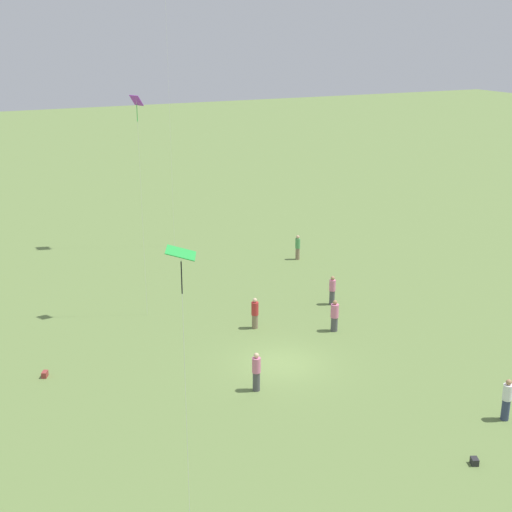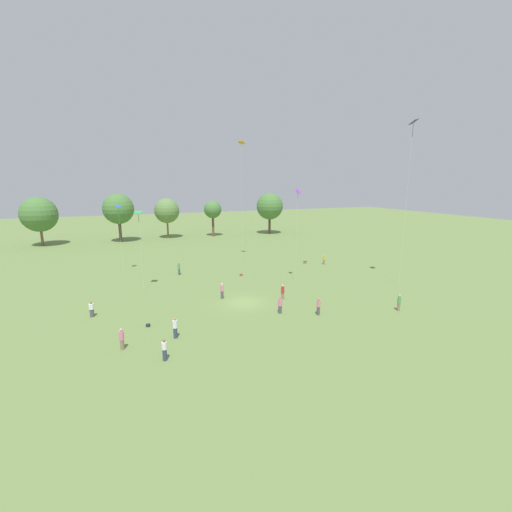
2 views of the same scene
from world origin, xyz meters
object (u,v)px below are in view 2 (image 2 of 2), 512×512
at_px(person_6, 222,291).
at_px(dog_0, 305,262).
at_px(kite_4, 241,149).
at_px(person_8, 283,292).
at_px(kite_3, 138,216).
at_px(person_1, 318,307).
at_px(person_2, 179,269).
at_px(person_4, 92,309).
at_px(person_3, 175,328).
at_px(person_7, 399,303).
at_px(kite_2, 118,210).
at_px(person_9, 164,350).
at_px(kite_1, 413,132).
at_px(person_10, 122,339).
at_px(person_5, 324,259).
at_px(kite_0, 298,198).
at_px(person_0, 280,305).
at_px(picnic_bag_1, 241,275).
at_px(picnic_bag_0, 148,325).

distance_m(person_6, dog_0, 21.50).
height_order(kite_4, dog_0, kite_4).
relative_size(person_8, kite_3, 0.18).
bearing_deg(dog_0, person_1, 140.79).
distance_m(person_2, person_4, 16.89).
distance_m(person_3, person_7, 23.03).
distance_m(person_1, kite_2, 31.98).
height_order(person_9, kite_1, kite_1).
bearing_deg(person_10, person_5, -146.22).
bearing_deg(kite_0, person_6, -151.38).
xyz_separation_m(person_0, kite_1, (18.75, 2.67, 18.36)).
height_order(person_0, person_2, person_2).
bearing_deg(person_0, person_1, -88.08).
bearing_deg(person_3, kite_4, -48.16).
relative_size(person_7, dog_0, 2.30).
relative_size(person_2, kite_3, 0.19).
relative_size(person_9, kite_3, 0.18).
distance_m(person_1, kite_0, 15.13).
bearing_deg(person_2, kite_3, 168.38).
height_order(person_2, person_5, person_2).
relative_size(person_1, person_10, 0.98).
xyz_separation_m(person_2, kite_2, (-7.54, 3.95, 8.52)).
distance_m(kite_1, kite_4, 25.17).
bearing_deg(dog_0, kite_2, 68.38).
height_order(person_0, person_4, person_0).
bearing_deg(picnic_bag_1, dog_0, 14.18).
bearing_deg(kite_4, person_2, 115.12).
bearing_deg(person_10, dog_0, -141.66).
height_order(person_4, person_7, person_7).
relative_size(person_5, person_6, 0.91).
height_order(person_2, picnic_bag_0, person_2).
relative_size(person_5, person_8, 0.96).
height_order(person_10, kite_3, kite_3).
height_order(kite_1, dog_0, kite_1).
bearing_deg(kite_0, person_8, -113.56).
relative_size(person_2, picnic_bag_0, 4.41).
xyz_separation_m(person_8, person_10, (-17.56, -5.92, 0.03)).
distance_m(person_0, person_6, 7.92).
bearing_deg(dog_0, person_2, 75.69).
bearing_deg(kite_4, person_10, 147.20).
bearing_deg(person_0, person_10, 129.38).
height_order(dog_0, picnic_bag_1, dog_0).
bearing_deg(kite_3, person_4, -61.62).
distance_m(person_0, kite_3, 19.91).
bearing_deg(person_0, person_8, 0.99).
bearing_deg(picnic_bag_1, kite_1, -35.69).
xyz_separation_m(person_9, kite_2, (-2.06, 28.46, 8.59)).
bearing_deg(person_1, kite_4, 59.77).
bearing_deg(dog_0, person_4, 98.59).
relative_size(person_10, kite_4, 0.09).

